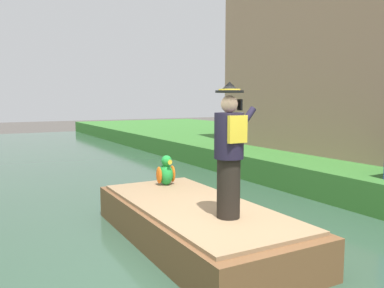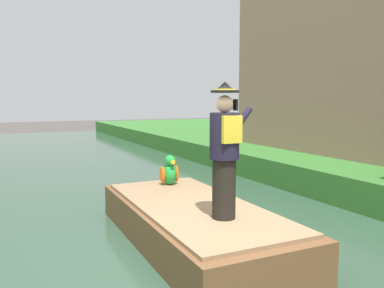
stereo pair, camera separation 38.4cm
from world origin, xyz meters
TOP-DOWN VIEW (x-y plane):
  - ground_plane at (0.00, 0.00)m, footprint 80.00×80.00m
  - canal_water at (0.00, 0.00)m, footprint 7.12×48.00m
  - boat at (0.00, 0.97)m, footprint 1.86×4.22m
  - person_pirate at (0.05, 0.13)m, footprint 0.61×0.42m
  - parrot_plush at (0.21, 2.43)m, footprint 0.36×0.35m

SIDE VIEW (x-z plane):
  - ground_plane at x=0.00m, z-range 0.00..0.00m
  - canal_water at x=0.00m, z-range 0.00..0.10m
  - boat at x=0.00m, z-range 0.10..0.71m
  - parrot_plush at x=0.21m, z-range 0.67..1.24m
  - person_pirate at x=0.05m, z-range 0.71..2.56m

